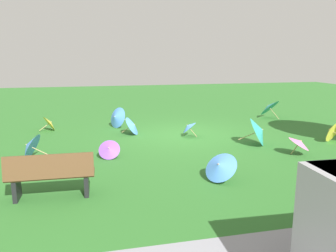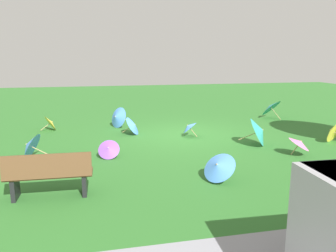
{
  "view_description": "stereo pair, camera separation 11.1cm",
  "coord_description": "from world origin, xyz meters",
  "views": [
    {
      "loc": [
        3.06,
        10.71,
        2.66
      ],
      "look_at": [
        0.83,
        1.16,
        0.6
      ],
      "focal_mm": 35.77,
      "sensor_mm": 36.0,
      "label": 1
    },
    {
      "loc": [
        2.95,
        10.73,
        2.66
      ],
      "look_at": [
        0.83,
        1.16,
        0.6
      ],
      "focal_mm": 35.77,
      "sensor_mm": 36.0,
      "label": 2
    }
  ],
  "objects": [
    {
      "name": "parasol_blue_0",
      "position": [
        2.15,
        -1.77,
        0.4
      ],
      "size": [
        0.81,
        0.91,
        0.81
      ],
      "color": "tan",
      "rests_on": "ground"
    },
    {
      "name": "parasol_teal_1",
      "position": [
        -1.87,
        1.76,
        0.45
      ],
      "size": [
        1.02,
        1.07,
        0.89
      ],
      "color": "tan",
      "rests_on": "ground"
    },
    {
      "name": "parasol_yellow_1",
      "position": [
        -4.27,
        1.9,
        0.36
      ],
      "size": [
        0.81,
        0.78,
        0.72
      ],
      "color": "tan",
      "rests_on": "ground"
    },
    {
      "name": "parasol_purple_1",
      "position": [
        2.65,
        2.11,
        0.26
      ],
      "size": [
        0.64,
        0.58,
        0.52
      ],
      "color": "tan",
      "rests_on": "ground"
    },
    {
      "name": "parasol_blue_2",
      "position": [
        -0.09,
        0.2,
        0.34
      ],
      "size": [
        0.71,
        0.73,
        0.57
      ],
      "color": "tan",
      "rests_on": "ground"
    },
    {
      "name": "parasol_blue_1",
      "position": [
        4.65,
        1.78,
        0.38
      ],
      "size": [
        0.84,
        0.86,
        0.76
      ],
      "color": "tan",
      "rests_on": "ground"
    },
    {
      "name": "park_bench",
      "position": [
        3.85,
        4.41,
        0.47
      ],
      "size": [
        1.61,
        0.53,
        0.9
      ],
      "color": "brown",
      "rests_on": "ground"
    },
    {
      "name": "ground",
      "position": [
        0.0,
        0.0,
        0.0
      ],
      "size": [
        40.0,
        40.0,
        0.0
      ],
      "primitive_type": "plane",
      "color": "#2D6B28"
    },
    {
      "name": "parasol_teal_0",
      "position": [
        -4.46,
        -2.26,
        0.5
      ],
      "size": [
        1.22,
        1.2,
        0.89
      ],
      "color": "tan",
      "rests_on": "ground"
    },
    {
      "name": "parasol_blue_5",
      "position": [
        1.67,
        -0.51,
        0.32
      ],
      "size": [
        0.73,
        0.82,
        0.65
      ],
      "color": "tan",
      "rests_on": "ground"
    },
    {
      "name": "parasol_blue_4",
      "position": [
        0.43,
        4.32,
        0.35
      ],
      "size": [
        0.91,
        0.95,
        0.66
      ],
      "color": "tan",
      "rests_on": "ground"
    },
    {
      "name": "parasol_pink_0",
      "position": [
        -2.43,
        2.96,
        0.36
      ],
      "size": [
        0.79,
        0.81,
        0.56
      ],
      "color": "tan",
      "rests_on": "ground"
    },
    {
      "name": "parasol_yellow_0",
      "position": [
        4.53,
        -1.83,
        0.29
      ],
      "size": [
        0.68,
        0.73,
        0.57
      ],
      "color": "tan",
      "rests_on": "ground"
    }
  ]
}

